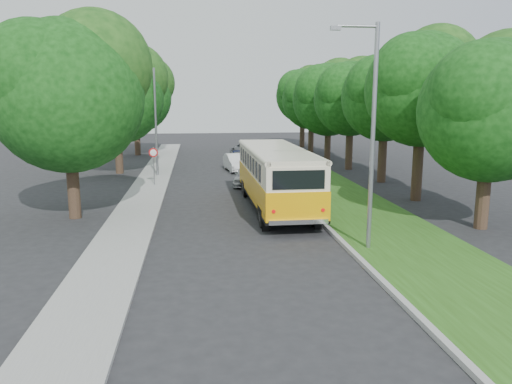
{
  "coord_description": "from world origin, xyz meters",
  "views": [
    {
      "loc": [
        -1.85,
        -19.37,
        5.5
      ],
      "look_at": [
        0.67,
        1.58,
        1.5
      ],
      "focal_mm": 35.0,
      "sensor_mm": 36.0,
      "label": 1
    }
  ],
  "objects": [
    {
      "name": "treeline",
      "position": [
        3.15,
        17.99,
        5.93
      ],
      "size": [
        24.27,
        41.91,
        9.46
      ],
      "color": "#332319",
      "rests_on": "ground"
    },
    {
      "name": "car_silver",
      "position": [
        1.32,
        11.82,
        0.63
      ],
      "size": [
        2.24,
        3.93,
        1.26
      ],
      "primitive_type": "imported",
      "rotation": [
        0.0,
        0.0,
        -0.22
      ],
      "color": "#BBBBC0",
      "rests_on": "ground"
    },
    {
      "name": "car_blue",
      "position": [
        2.58,
        19.03,
        0.66
      ],
      "size": [
        3.31,
        4.94,
        1.33
      ],
      "primitive_type": "imported",
      "rotation": [
        0.0,
        0.0,
        0.35
      ],
      "color": "navy",
      "rests_on": "ground"
    },
    {
      "name": "sidewalk",
      "position": [
        -4.8,
        5.0,
        0.06
      ],
      "size": [
        2.2,
        70.0,
        0.12
      ],
      "primitive_type": "cube",
      "color": "gray",
      "rests_on": "ground"
    },
    {
      "name": "car_white",
      "position": [
        1.13,
        18.21,
        0.65
      ],
      "size": [
        1.85,
        4.08,
        1.3
      ],
      "primitive_type": "imported",
      "rotation": [
        0.0,
        0.0,
        0.12
      ],
      "color": "white",
      "rests_on": "ground"
    },
    {
      "name": "ground",
      "position": [
        0.0,
        0.0,
        0.0
      ],
      "size": [
        120.0,
        120.0,
        0.0
      ],
      "primitive_type": "plane",
      "color": "#242426",
      "rests_on": "ground"
    },
    {
      "name": "grass_verge",
      "position": [
        5.95,
        5.0,
        0.07
      ],
      "size": [
        4.5,
        70.0,
        0.13
      ],
      "primitive_type": "cube",
      "color": "#284D14",
      "rests_on": "ground"
    },
    {
      "name": "warning_sign",
      "position": [
        -4.5,
        11.98,
        1.71
      ],
      "size": [
        0.56,
        0.1,
        2.5
      ],
      "color": "gray",
      "rests_on": "ground"
    },
    {
      "name": "car_grey",
      "position": [
        2.92,
        27.47,
        0.75
      ],
      "size": [
        3.96,
        5.92,
        1.51
      ],
      "primitive_type": "imported",
      "rotation": [
        0.0,
        0.0,
        -0.29
      ],
      "color": "#55585D",
      "rests_on": "ground"
    },
    {
      "name": "lamppost_far",
      "position": [
        -4.7,
        16.0,
        4.12
      ],
      "size": [
        1.71,
        0.16,
        7.5
      ],
      "color": "gray",
      "rests_on": "ground"
    },
    {
      "name": "lamppost_near",
      "position": [
        4.21,
        -2.5,
        4.37
      ],
      "size": [
        1.71,
        0.16,
        8.0
      ],
      "color": "gray",
      "rests_on": "ground"
    },
    {
      "name": "vintage_bus",
      "position": [
        2.04,
        4.67,
        1.57
      ],
      "size": [
        2.83,
        10.58,
        3.13
      ],
      "primitive_type": null,
      "rotation": [
        0.0,
        0.0,
        0.01
      ],
      "color": "#F3A707",
      "rests_on": "ground"
    },
    {
      "name": "curb",
      "position": [
        3.6,
        5.0,
        0.07
      ],
      "size": [
        0.2,
        70.0,
        0.15
      ],
      "primitive_type": "cube",
      "color": "gray",
      "rests_on": "ground"
    }
  ]
}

